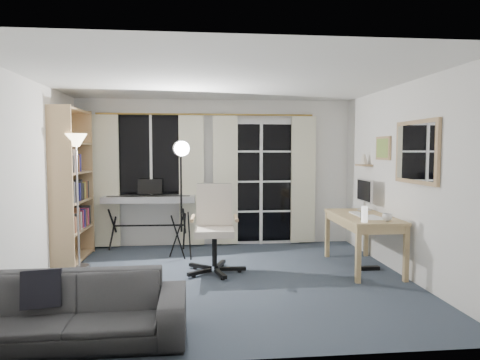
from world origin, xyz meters
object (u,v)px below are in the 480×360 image
at_px(bookshelf, 68,189).
at_px(keyboard_piano, 149,200).
at_px(desk, 363,222).
at_px(torchiere_lamp, 76,160).
at_px(sofa, 72,299).
at_px(studio_light, 181,162).
at_px(office_chair, 214,220).
at_px(mug, 387,216).
at_px(monitor, 365,192).

bearing_deg(bookshelf, keyboard_piano, 28.74).
relative_size(keyboard_piano, desk, 1.08).
xyz_separation_m(torchiere_lamp, sofa, (0.55, -2.29, -1.08)).
bearing_deg(keyboard_piano, torchiere_lamp, -128.90).
bearing_deg(studio_light, torchiere_lamp, -177.44).
relative_size(studio_light, sofa, 0.94).
xyz_separation_m(office_chair, sofa, (-1.25, -2.00, -0.30)).
bearing_deg(torchiere_lamp, studio_light, 12.15).
height_order(keyboard_piano, mug, keyboard_piano).
bearing_deg(sofa, desk, 29.62).
relative_size(bookshelf, torchiere_lamp, 1.21).
bearing_deg(monitor, desk, -112.85).
bearing_deg(monitor, studio_light, 175.47).
height_order(studio_light, office_chair, studio_light).
height_order(torchiere_lamp, studio_light, torchiere_lamp).
bearing_deg(desk, studio_light, 164.76).
distance_m(bookshelf, desk, 4.11).
xyz_separation_m(desk, monitor, (0.20, 0.45, 0.36)).
distance_m(studio_light, monitor, 2.65).
relative_size(desk, mug, 11.46).
bearing_deg(mug, studio_light, 154.63).
height_order(torchiere_lamp, sofa, torchiere_lamp).
relative_size(keyboard_piano, office_chair, 1.28).
bearing_deg(office_chair, mug, -14.00).
distance_m(torchiere_lamp, desk, 3.88).
xyz_separation_m(bookshelf, studio_light, (1.60, -0.12, 0.37)).
height_order(office_chair, monitor, monitor).
relative_size(torchiere_lamp, mug, 15.33).
height_order(keyboard_piano, studio_light, studio_light).
bearing_deg(office_chair, studio_light, 129.41).
bearing_deg(desk, sofa, -148.82).
bearing_deg(bookshelf, torchiere_lamp, -58.53).
bearing_deg(desk, mug, -77.94).
xyz_separation_m(monitor, mug, (-0.10, -0.95, -0.21)).
xyz_separation_m(bookshelf, office_chair, (2.04, -0.70, -0.36)).
bearing_deg(keyboard_piano, monitor, -14.03).
relative_size(studio_light, mug, 14.97).
distance_m(studio_light, sofa, 2.90).
relative_size(torchiere_lamp, desk, 1.34).
xyz_separation_m(monitor, sofa, (-3.42, -2.34, -0.62)).
bearing_deg(office_chair, torchiere_lamp, 173.12).
xyz_separation_m(bookshelf, mug, (4.11, -1.31, -0.26)).
bearing_deg(bookshelf, sofa, -72.09).
bearing_deg(keyboard_piano, studio_light, -49.25).
height_order(studio_light, desk, studio_light).
height_order(bookshelf, keyboard_piano, bookshelf).
bearing_deg(studio_light, keyboard_piano, 119.13).
xyz_separation_m(studio_light, sofa, (-0.81, -2.58, -1.04)).
distance_m(torchiere_lamp, office_chair, 1.98).
bearing_deg(sofa, monitor, 33.61).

